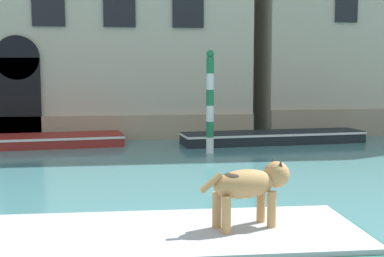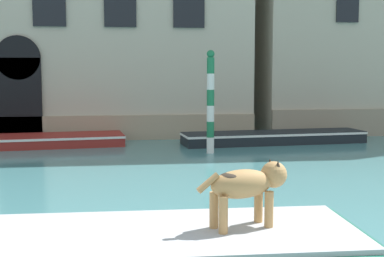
{
  "view_description": "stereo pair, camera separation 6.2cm",
  "coord_description": "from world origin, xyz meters",
  "views": [
    {
      "loc": [
        0.0,
        0.11,
        2.72
      ],
      "look_at": [
        1.78,
        13.6,
        1.2
      ],
      "focal_mm": 50.0,
      "sensor_mm": 36.0,
      "label": 1
    },
    {
      "loc": [
        0.06,
        0.1,
        2.72
      ],
      "look_at": [
        1.78,
        13.6,
        1.2
      ],
      "focal_mm": 50.0,
      "sensor_mm": 36.0,
      "label": 2
    }
  ],
  "objects": [
    {
      "name": "dog_on_deck",
      "position": [
        1.58,
        6.49,
        1.29
      ],
      "size": [
        1.21,
        0.6,
        0.83
      ],
      "rotation": [
        0.0,
        0.0,
        0.29
      ],
      "color": "tan",
      "rests_on": "boat_foreground"
    },
    {
      "name": "boat_moored_near_palazzo",
      "position": [
        -2.62,
        19.34,
        0.21
      ],
      "size": [
        5.43,
        2.39,
        0.4
      ],
      "rotation": [
        0.0,
        0.0,
        0.12
      ],
      "color": "maroon",
      "rests_on": "ground_plane"
    },
    {
      "name": "boat_moored_far",
      "position": [
        5.5,
        19.03,
        0.23
      ],
      "size": [
        6.89,
        2.09,
        0.43
      ],
      "rotation": [
        0.0,
        0.0,
        0.1
      ],
      "color": "black",
      "rests_on": "ground_plane"
    },
    {
      "name": "mooring_pole_0",
      "position": [
        2.82,
        17.08,
        1.68
      ],
      "size": [
        0.25,
        0.25,
        3.32
      ],
      "color": "white",
      "rests_on": "ground_plane"
    }
  ]
}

